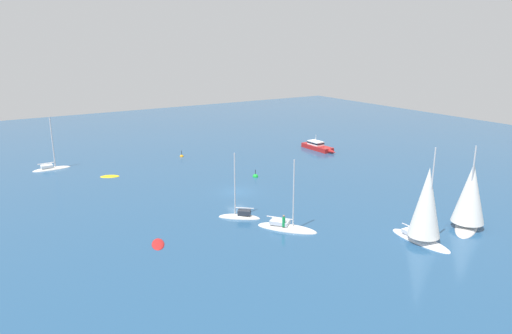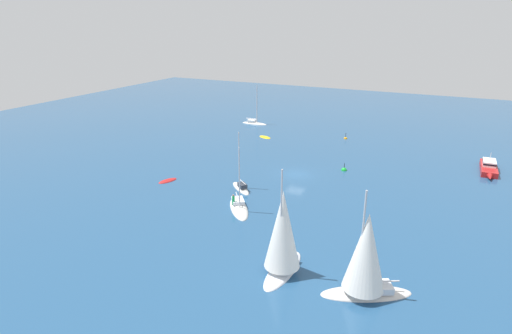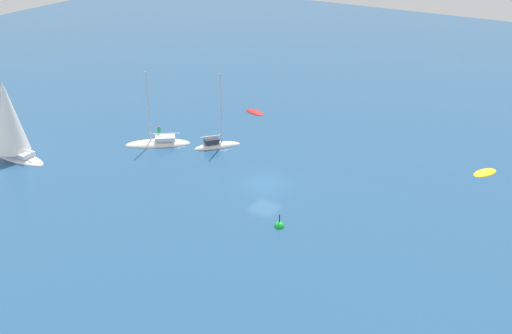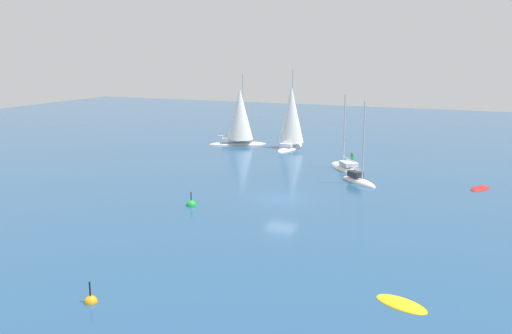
# 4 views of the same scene
# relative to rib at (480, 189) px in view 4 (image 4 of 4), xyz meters

# --- Properties ---
(ground_plane) EXTENTS (160.00, 160.00, 0.00)m
(ground_plane) POSITION_rel_rib_xyz_m (-14.89, -10.05, 0.00)
(ground_plane) COLOR navy
(rib) EXTENTS (2.07, 3.07, 0.41)m
(rib) POSITION_rel_rib_xyz_m (0.00, 0.00, 0.00)
(rib) COLOR #B21E1E
(rib) RESTS_ON ground
(tender) EXTENTS (3.07, 2.37, 0.40)m
(tender) POSITION_rel_rib_xyz_m (-2.58, -26.27, 0.00)
(tender) COLOR yellow
(tender) RESTS_ON ground
(ketch) EXTENTS (4.40, 4.01, 7.98)m
(ketch) POSITION_rel_rib_xyz_m (-10.38, -1.81, 0.17)
(ketch) COLOR silver
(ketch) RESTS_ON ground
(sloop_1) EXTENTS (7.58, 5.42, 9.41)m
(sloop_1) POSITION_rel_rib_xyz_m (-29.56, 13.54, 3.31)
(sloop_1) COLOR silver
(sloop_1) RESTS_ON ground
(sailboat) EXTENTS (3.14, 6.93, 10.11)m
(sailboat) POSITION_rel_rib_xyz_m (-22.49, 13.46, 3.55)
(sailboat) COLOR white
(sailboat) RESTS_ON ground
(ketch_1) EXTENTS (5.45, 6.39, 8.17)m
(ketch_1) POSITION_rel_rib_xyz_m (-12.95, 3.60, 0.11)
(ketch_1) COLOR silver
(ketch_1) RESTS_ON ground
(channel_buoy) EXTENTS (0.82, 0.82, 1.49)m
(channel_buoy) POSITION_rel_rib_xyz_m (-20.64, -14.77, 0.01)
(channel_buoy) COLOR green
(channel_buoy) RESTS_ON ground
(mooring_buoy) EXTENTS (0.65, 0.65, 1.38)m
(mooring_buoy) POSITION_rel_rib_xyz_m (-16.45, -31.93, 0.01)
(mooring_buoy) COLOR orange
(mooring_buoy) RESTS_ON ground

